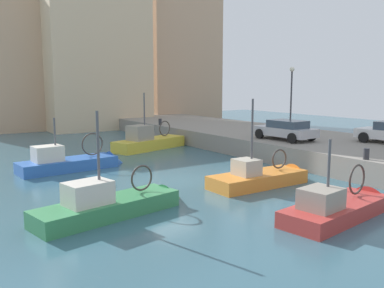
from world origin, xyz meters
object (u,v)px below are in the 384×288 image
fishing_boat_orange (264,183)px  parked_car_silver (286,130)px  mooring_bollard_mid (366,154)px  fishing_boat_blue (74,167)px  fishing_boat_yellow (152,146)px  fishing_boat_red (341,213)px  quay_streetlamp (291,88)px  mooring_bollard_north (160,122)px  fishing_boat_green (116,211)px

fishing_boat_orange → parked_car_silver: fishing_boat_orange is taller
fishing_boat_orange → mooring_bollard_mid: size_ratio=10.48×
fishing_boat_blue → parked_car_silver: fishing_boat_blue is taller
fishing_boat_blue → fishing_boat_yellow: bearing=29.4°
fishing_boat_orange → parked_car_silver: (6.16, 4.48, 1.78)m
fishing_boat_red → mooring_bollard_mid: bearing=25.7°
mooring_bollard_mid → fishing_boat_blue: bearing=133.4°
fishing_boat_yellow → quay_streetlamp: bearing=-30.0°
fishing_boat_red → parked_car_silver: bearing=53.3°
mooring_bollard_mid → mooring_bollard_north: 20.00m
fishing_boat_orange → quay_streetlamp: quay_streetlamp is taller
fishing_boat_yellow → fishing_boat_red: 17.91m
fishing_boat_yellow → quay_streetlamp: quay_streetlamp is taller
fishing_boat_green → fishing_boat_red: 8.35m
fishing_boat_green → parked_car_silver: fishing_boat_green is taller
fishing_boat_blue → mooring_bollard_mid: fishing_boat_blue is taller
fishing_boat_blue → fishing_boat_green: (-1.35, -8.90, 0.00)m
fishing_boat_green → mooring_bollard_mid: size_ratio=11.86×
mooring_bollard_mid → fishing_boat_orange: bearing=148.2°
fishing_boat_orange → mooring_bollard_north: 17.95m
mooring_bollard_mid → mooring_bollard_north: (0.00, 20.00, 0.00)m
fishing_boat_blue → quay_streetlamp: size_ratio=1.30×
fishing_boat_orange → fishing_boat_yellow: fishing_boat_yellow is taller
fishing_boat_blue → fishing_boat_yellow: 8.31m
mooring_bollard_mid → mooring_bollard_north: size_ratio=1.00×
parked_car_silver → mooring_bollard_north: (-1.97, 12.92, -0.39)m
fishing_boat_green → fishing_boat_red: fishing_boat_green is taller
fishing_boat_yellow → parked_car_silver: size_ratio=1.67×
fishing_boat_red → parked_car_silver: size_ratio=1.45×
mooring_bollard_mid → quay_streetlamp: (5.65, 10.10, 2.98)m
parked_car_silver → fishing_boat_orange: bearing=-143.9°
fishing_boat_blue → quay_streetlamp: (16.28, -1.14, 4.32)m
quay_streetlamp → mooring_bollard_north: bearing=119.7°
fishing_boat_green → parked_car_silver: size_ratio=1.58×
fishing_boat_orange → mooring_bollard_mid: bearing=-31.8°
fishing_boat_green → quay_streetlamp: 19.74m
fishing_boat_blue → mooring_bollard_north: (10.63, 8.76, 1.34)m
fishing_boat_blue → quay_streetlamp: bearing=-4.0°
fishing_boat_blue → mooring_bollard_north: fishing_boat_blue is taller
fishing_boat_red → mooring_bollard_mid: 5.90m
mooring_bollard_mid → mooring_bollard_north: same height
fishing_boat_blue → fishing_boat_green: size_ratio=0.96×
fishing_boat_orange → quay_streetlamp: 13.12m
fishing_boat_yellow → mooring_bollard_north: fishing_boat_yellow is taller
mooring_bollard_mid → quay_streetlamp: quay_streetlamp is taller
fishing_boat_orange → mooring_bollard_mid: (4.19, -2.60, 1.38)m
mooring_bollard_north → fishing_boat_orange: bearing=-103.5°
fishing_boat_orange → mooring_bollard_north: size_ratio=10.48×
fishing_boat_red → quay_streetlamp: 17.17m
fishing_boat_blue → quay_streetlamp: quay_streetlamp is taller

